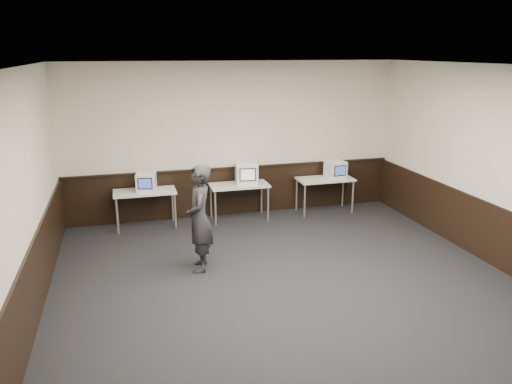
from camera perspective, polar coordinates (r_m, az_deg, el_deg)
floor at (r=7.28m, az=4.80°, el=-12.03°), size 8.00×8.00×0.00m
ceiling at (r=6.43m, az=5.48°, el=14.03°), size 8.00×8.00×0.00m
back_wall at (r=10.43m, az=-2.50°, el=5.96°), size 7.00×0.00×7.00m
left_wall at (r=6.41m, az=-25.73°, el=-2.06°), size 0.00×8.00×8.00m
wainscot_back at (r=10.66m, az=-2.40°, el=0.11°), size 6.98×0.04×1.00m
wainscot_left at (r=6.80m, az=-24.44°, el=-10.91°), size 0.04×7.98×1.00m
wainscot_right at (r=8.81m, az=26.79°, el=-5.12°), size 0.04×7.98×1.00m
wainscot_rail at (r=10.51m, az=-2.41°, el=2.80°), size 6.98×0.06×0.04m
desk_left at (r=10.01m, az=-12.58°, el=-0.26°), size 1.20×0.60×0.75m
desk_center at (r=10.25m, az=-1.94°, el=0.51°), size 1.20×0.60×0.75m
desk_right at (r=10.83m, az=7.89°, el=1.20°), size 1.20×0.60×0.75m
emac_left at (r=9.91m, az=-12.43°, el=1.13°), size 0.43×0.45×0.37m
emac_center at (r=10.24m, az=-1.10°, el=2.18°), size 0.50×0.52×0.44m
emac_right at (r=10.81m, az=9.07°, el=2.55°), size 0.41×0.44×0.38m
person at (r=7.89m, az=-6.47°, el=-3.00°), size 0.51×0.69×1.72m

